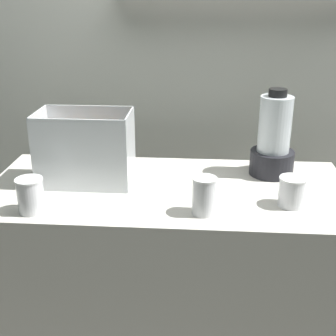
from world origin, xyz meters
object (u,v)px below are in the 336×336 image
carrot_display_bin (85,160)px  juice_cup_mango_middle (292,194)px  juice_cup_carrot_far_left (31,197)px  juice_cup_pomegranate_left (204,197)px  blender_pitcher (273,141)px

carrot_display_bin → juice_cup_mango_middle: 0.79m
carrot_display_bin → juice_cup_carrot_far_left: size_ratio=2.93×
juice_cup_carrot_far_left → juice_cup_pomegranate_left: juice_cup_pomegranate_left is taller
juice_cup_pomegranate_left → blender_pitcher: bearing=53.5°
carrot_display_bin → juice_cup_mango_middle: carrot_display_bin is taller
carrot_display_bin → blender_pitcher: 0.75m
blender_pitcher → juice_cup_mango_middle: size_ratio=3.33×
blender_pitcher → juice_cup_carrot_far_left: blender_pitcher is taller
blender_pitcher → juice_cup_mango_middle: blender_pitcher is taller
juice_cup_carrot_far_left → juice_cup_pomegranate_left: 0.59m
juice_cup_carrot_far_left → blender_pitcher: bearing=25.1°
carrot_display_bin → juice_cup_pomegranate_left: size_ratio=2.71×
juice_cup_mango_middle → carrot_display_bin: bearing=168.5°
juice_cup_mango_middle → juice_cup_carrot_far_left: bearing=-172.8°
carrot_display_bin → blender_pitcher: blender_pitcher is taller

